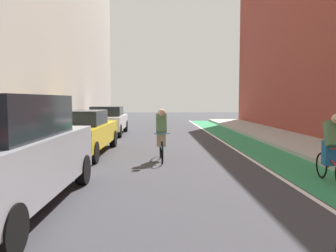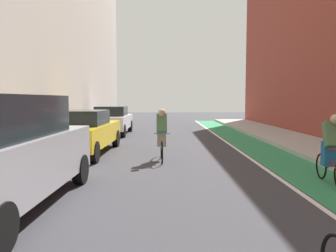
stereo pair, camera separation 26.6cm
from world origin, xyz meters
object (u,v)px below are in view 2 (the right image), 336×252
object	(u,v)px
parked_sedan_white	(112,120)
cyclist_far	(162,135)
cyclist_trailing	(331,149)
parked_sedan_yellow_cab	(83,131)

from	to	relation	value
parked_sedan_white	cyclist_far	world-z (taller)	cyclist_far
parked_sedan_white	cyclist_trailing	distance (m)	12.77
cyclist_trailing	cyclist_far	distance (m)	4.85
cyclist_far	parked_sedan_white	bearing A→B (deg)	109.25
parked_sedan_yellow_cab	parked_sedan_white	xyz separation A→B (m)	(0.00, 6.60, -0.00)
parked_sedan_yellow_cab	cyclist_trailing	size ratio (longest dim) A/B	2.85
cyclist_trailing	cyclist_far	world-z (taller)	cyclist_far
parked_sedan_yellow_cab	cyclist_far	bearing A→B (deg)	-25.73
parked_sedan_yellow_cab	cyclist_far	size ratio (longest dim) A/B	2.75
parked_sedan_yellow_cab	parked_sedan_white	distance (m)	6.60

